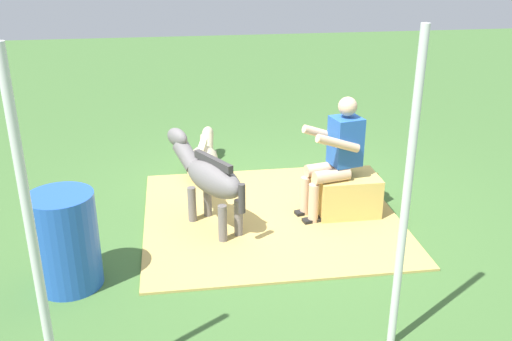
# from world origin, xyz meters

# --- Properties ---
(ground_plane) EXTENTS (24.00, 24.00, 0.00)m
(ground_plane) POSITION_xyz_m (0.00, 0.00, 0.00)
(ground_plane) COLOR #426B33
(hay_patch) EXTENTS (2.74, 2.62, 0.02)m
(hay_patch) POSITION_xyz_m (0.11, 0.19, 0.01)
(hay_patch) COLOR tan
(hay_patch) RESTS_ON ground
(hay_bale) EXTENTS (0.67, 0.50, 0.46)m
(hay_bale) POSITION_xyz_m (-0.73, 0.22, 0.23)
(hay_bale) COLOR tan
(hay_bale) RESTS_ON ground
(person_seated) EXTENTS (0.71, 0.51, 1.34)m
(person_seated) POSITION_xyz_m (-0.57, 0.25, 0.74)
(person_seated) COLOR #D8AD8C
(person_seated) RESTS_ON ground
(pony_standing) EXTENTS (0.85, 1.21, 0.94)m
(pony_standing) POSITION_xyz_m (0.78, 0.31, 0.58)
(pony_standing) COLOR slate
(pony_standing) RESTS_ON ground
(pony_lying) EXTENTS (0.54, 1.36, 0.42)m
(pony_lying) POSITION_xyz_m (0.76, -1.17, 0.19)
(pony_lying) COLOR beige
(pony_lying) RESTS_ON ground
(soda_bottle) EXTENTS (0.07, 0.07, 0.30)m
(soda_bottle) POSITION_xyz_m (-1.23, -0.18, 0.14)
(soda_bottle) COLOR brown
(soda_bottle) RESTS_ON ground
(water_barrel) EXTENTS (0.57, 0.57, 0.87)m
(water_barrel) POSITION_xyz_m (2.09, 1.23, 0.44)
(water_barrel) COLOR blue
(water_barrel) RESTS_ON ground
(tent_pole_left) EXTENTS (0.06, 0.06, 2.40)m
(tent_pole_left) POSITION_xyz_m (-0.44, 2.41, 1.20)
(tent_pole_left) COLOR silver
(tent_pole_left) RESTS_ON ground
(tent_pole_right) EXTENTS (0.06, 0.06, 2.40)m
(tent_pole_right) POSITION_xyz_m (1.95, 2.70, 1.20)
(tent_pole_right) COLOR silver
(tent_pole_right) RESTS_ON ground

